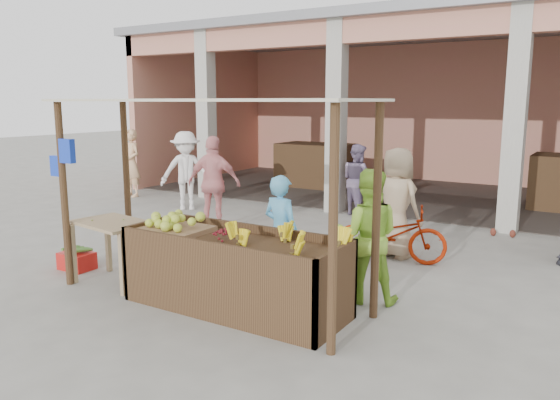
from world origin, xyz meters
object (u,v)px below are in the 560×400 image
Objects in this scene: red_crate at (77,261)px; vendor_blue at (281,228)px; side_table at (114,232)px; motorcycle at (391,233)px; vendor_green at (368,232)px; fruit_stall at (235,275)px.

vendor_blue is at bearing 16.56° from red_crate.
motorcycle reaches higher than side_table.
vendor_blue reaches higher than motorcycle.
vendor_green is at bearing 13.62° from red_crate.
red_crate is 0.30× the size of vendor_blue.
vendor_blue is at bearing 35.56° from side_table.
motorcycle reaches higher than red_crate.
red_crate is at bearing 179.56° from fruit_stall.
fruit_stall reaches higher than red_crate.
vendor_green is 0.99× the size of motorcycle.
motorcycle is (2.74, 2.77, -0.24)m from side_table.
motorcycle reaches higher than fruit_stall.
red_crate is at bearing -5.79° from vendor_green.
side_table is at bearing -177.31° from fruit_stall.
fruit_stall is 0.99m from vendor_blue.
red_crate is at bearing 107.57° from motorcycle.
vendor_green reaches higher than side_table.
vendor_green is (1.12, 0.12, 0.06)m from vendor_blue.
fruit_stall is at bearing -1.07° from red_crate.
fruit_stall is at bearing 21.27° from vendor_green.
side_table is at bearing 0.08° from vendor_green.
red_crate is 0.28× the size of vendor_green.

